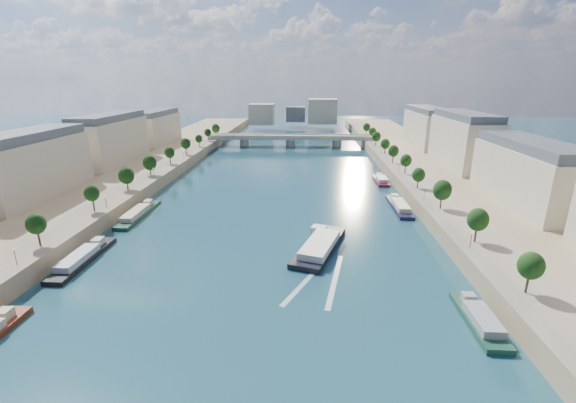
# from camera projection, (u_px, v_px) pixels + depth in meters

# --- Properties ---
(ground) EXTENTS (700.00, 700.00, 0.00)m
(ground) POSITION_uv_depth(u_px,v_px,m) (276.00, 198.00, 151.57)
(ground) COLOR #0C2735
(ground) RESTS_ON ground
(quay_left) EXTENTS (44.00, 520.00, 5.00)m
(quay_left) POSITION_uv_depth(u_px,v_px,m) (98.00, 189.00, 154.33)
(quay_left) COLOR #9E8460
(quay_left) RESTS_ON ground
(quay_right) EXTENTS (44.00, 520.00, 5.00)m
(quay_right) POSITION_uv_depth(u_px,v_px,m) (464.00, 195.00, 147.28)
(quay_right) COLOR #9E8460
(quay_right) RESTS_ON ground
(pave_left) EXTENTS (14.00, 520.00, 0.10)m
(pave_left) POSITION_uv_depth(u_px,v_px,m) (133.00, 184.00, 152.82)
(pave_left) COLOR gray
(pave_left) RESTS_ON quay_left
(pave_right) EXTENTS (14.00, 520.00, 0.10)m
(pave_right) POSITION_uv_depth(u_px,v_px,m) (425.00, 188.00, 147.24)
(pave_right) COLOR gray
(pave_right) RESTS_ON quay_right
(trees_left) EXTENTS (4.80, 268.80, 8.26)m
(trees_left) POSITION_uv_depth(u_px,v_px,m) (139.00, 169.00, 152.96)
(trees_left) COLOR #382B1E
(trees_left) RESTS_ON ground
(trees_right) EXTENTS (4.80, 268.80, 8.26)m
(trees_right) POSITION_uv_depth(u_px,v_px,m) (414.00, 168.00, 155.18)
(trees_right) COLOR #382B1E
(trees_right) RESTS_ON ground
(lamps_left) EXTENTS (0.36, 200.36, 4.28)m
(lamps_left) POSITION_uv_depth(u_px,v_px,m) (133.00, 184.00, 142.25)
(lamps_left) COLOR black
(lamps_left) RESTS_ON ground
(lamps_right) EXTENTS (0.36, 200.36, 4.28)m
(lamps_right) POSITION_uv_depth(u_px,v_px,m) (410.00, 178.00, 151.37)
(lamps_right) COLOR black
(lamps_right) RESTS_ON ground
(buildings_left) EXTENTS (16.00, 226.00, 23.20)m
(buildings_left) POSITION_uv_depth(u_px,v_px,m) (78.00, 149.00, 162.11)
(buildings_left) COLOR beige
(buildings_left) RESTS_ON ground
(buildings_right) EXTENTS (16.00, 226.00, 23.20)m
(buildings_right) POSITION_uv_depth(u_px,v_px,m) (490.00, 153.00, 153.79)
(buildings_right) COLOR beige
(buildings_right) RESTS_ON ground
(skyline) EXTENTS (79.00, 42.00, 22.00)m
(skyline) POSITION_uv_depth(u_px,v_px,m) (299.00, 113.00, 355.65)
(skyline) COLOR beige
(skyline) RESTS_ON ground
(bridge) EXTENTS (112.00, 12.00, 8.15)m
(bridge) POSITION_uv_depth(u_px,v_px,m) (290.00, 139.00, 264.74)
(bridge) COLOR #C1B79E
(bridge) RESTS_ON ground
(tour_barge) EXTENTS (16.56, 30.04, 3.92)m
(tour_barge) POSITION_uv_depth(u_px,v_px,m) (320.00, 246.00, 105.82)
(tour_barge) COLOR black
(tour_barge) RESTS_ON ground
(wake) EXTENTS (15.29, 25.78, 0.04)m
(wake) POSITION_uv_depth(u_px,v_px,m) (321.00, 279.00, 90.39)
(wake) COLOR silver
(wake) RESTS_ON ground
(moored_barges_left) EXTENTS (5.00, 125.54, 3.60)m
(moored_barges_left) POSITION_uv_depth(u_px,v_px,m) (53.00, 282.00, 87.52)
(moored_barges_left) COLOR #1B213C
(moored_barges_left) RESTS_ON ground
(moored_barges_right) EXTENTS (5.00, 161.50, 3.60)m
(moored_barges_right) POSITION_uv_depth(u_px,v_px,m) (428.00, 246.00, 106.07)
(moored_barges_right) COLOR black
(moored_barges_right) RESTS_ON ground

